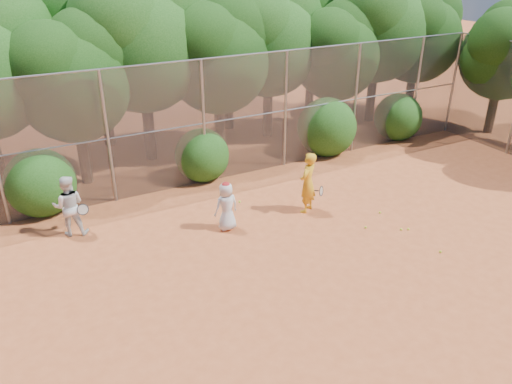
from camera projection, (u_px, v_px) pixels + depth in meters
ground at (340, 263)px, 12.25m from camera, size 80.00×80.00×0.00m
fence_back at (229, 118)px, 16.06m from camera, size 20.05×0.09×4.03m
tree_2 at (72, 73)px, 15.01m from camera, size 3.99×3.47×5.47m
tree_3 at (141, 35)px, 16.52m from camera, size 4.89×4.26×6.70m
tree_4 at (218, 51)px, 17.37m from camera, size 4.19×3.64×5.73m
tree_5 at (269, 34)px, 18.94m from camera, size 4.51×3.92×6.17m
tree_6 at (337, 48)px, 19.44m from camera, size 3.86×3.36×5.29m
tree_7 at (379, 21)px, 20.63m from camera, size 4.77×4.14×6.53m
tree_8 at (419, 30)px, 21.44m from camera, size 4.25×3.70×5.82m
tree_10 at (95, 21)px, 17.74m from camera, size 5.15×4.48×7.06m
tree_11 at (228, 27)px, 19.73m from camera, size 4.64×4.03×6.35m
tree_12 at (314, 10)px, 21.96m from camera, size 5.02×4.37×6.88m
tree_13 at (505, 47)px, 19.56m from camera, size 3.86×3.36×5.29m
bush_0 at (40, 180)px, 14.28m from camera, size 2.00×2.00×2.00m
bush_1 at (202, 153)px, 16.43m from camera, size 1.80×1.80×1.80m
bush_2 at (327, 124)px, 18.46m from camera, size 2.20×2.20×2.20m
bush_3 at (398, 115)px, 20.00m from camera, size 1.90×1.90×1.90m
player_yellow at (308, 183)px, 14.31m from camera, size 0.89×0.72×1.82m
player_teen at (226, 206)px, 13.46m from camera, size 0.71×0.49×1.41m
player_white at (69, 206)px, 13.16m from camera, size 0.96×0.84×1.69m
ball_0 at (401, 229)px, 13.66m from camera, size 0.07×0.07×0.07m
ball_1 at (380, 212)px, 14.54m from camera, size 0.07×0.07×0.07m
ball_2 at (440, 252)px, 12.66m from camera, size 0.07×0.07×0.07m
ball_3 at (408, 229)px, 13.67m from camera, size 0.07×0.07×0.07m
ball_4 at (366, 227)px, 13.76m from camera, size 0.07×0.07×0.07m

